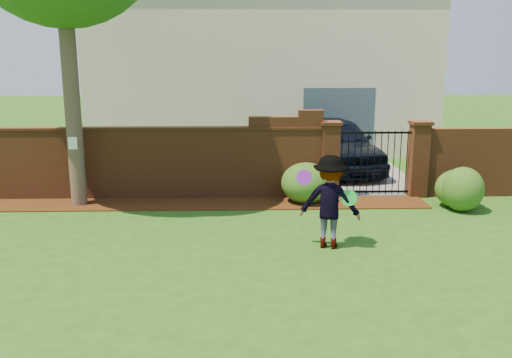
{
  "coord_description": "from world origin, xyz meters",
  "views": [
    {
      "loc": [
        0.19,
        -9.09,
        3.43
      ],
      "look_at": [
        0.5,
        1.4,
        1.05
      ],
      "focal_mm": 38.19,
      "sensor_mm": 36.0,
      "label": 1
    }
  ],
  "objects_px": {
    "frisbee_purple": "(304,177)",
    "frisbee_green": "(349,198)",
    "man": "(329,202)",
    "car": "(338,145)"
  },
  "relations": [
    {
      "from": "frisbee_purple",
      "to": "frisbee_green",
      "type": "height_order",
      "value": "frisbee_purple"
    },
    {
      "from": "car",
      "to": "man",
      "type": "distance_m",
      "value": 6.79
    },
    {
      "from": "man",
      "to": "frisbee_green",
      "type": "bearing_deg",
      "value": 167.96
    },
    {
      "from": "car",
      "to": "frisbee_green",
      "type": "bearing_deg",
      "value": -108.09
    },
    {
      "from": "car",
      "to": "frisbee_purple",
      "type": "height_order",
      "value": "car"
    },
    {
      "from": "man",
      "to": "frisbee_green",
      "type": "xyz_separation_m",
      "value": [
        0.32,
        -0.17,
        0.13
      ]
    },
    {
      "from": "frisbee_green",
      "to": "man",
      "type": "bearing_deg",
      "value": 151.19
    },
    {
      "from": "man",
      "to": "frisbee_purple",
      "type": "height_order",
      "value": "man"
    },
    {
      "from": "car",
      "to": "man",
      "type": "xyz_separation_m",
      "value": [
        -1.33,
        -6.66,
        0.03
      ]
    },
    {
      "from": "car",
      "to": "frisbee_purple",
      "type": "distance_m",
      "value": 6.92
    }
  ]
}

